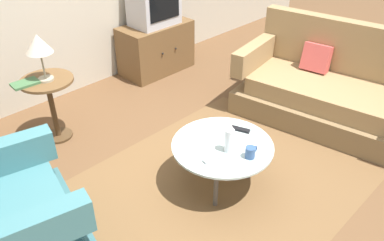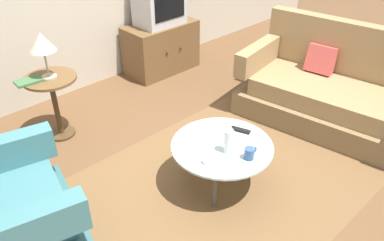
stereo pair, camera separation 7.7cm
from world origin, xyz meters
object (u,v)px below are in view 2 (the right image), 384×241
Objects in this scene: television at (159,3)px; mug at (250,153)px; tv_stand at (161,47)px; tv_remote_dark at (240,130)px; side_table at (53,95)px; couch at (334,93)px; vase at (229,138)px; book at (29,81)px; tv_remote_silver at (212,159)px; coffee_table at (222,148)px; table_lamp at (42,44)px.

mug is at bearing -114.52° from television.
tv_stand is 5.35× the size of tv_remote_dark.
tv_remote_dark is (0.85, -1.54, -0.03)m from side_table.
vase is at bearing 80.04° from couch.
tv_remote_silver is at bearing -67.43° from book.
tv_remote_silver is (-0.19, -0.07, 0.04)m from coffee_table.
tv_remote_silver is at bearing -76.10° from side_table.
mug is (-1.52, -0.15, 0.14)m from couch.
side_table reaches higher than tv_stand.
table_lamp is 3.47× the size of mug.
book is (-0.17, 0.05, -0.32)m from table_lamp.
tv_stand is 2.38m from vase.
tv_remote_dark is (0.28, 0.11, -0.11)m from vase.
tv_remote_dark is (-0.81, -1.99, 0.11)m from tv_stand.
book is at bearing 115.83° from coffee_table.
tv_remote_silver is 0.69× the size of book.
side_table is 1.13× the size of television.
tv_remote_silver is 1.79m from book.
side_table is 1.69m from tv_remote_silver.
television reaches higher than coffee_table.
table_lamp reaches higher than side_table.
book reaches higher than tv_remote_dark.
coffee_table is 3.42× the size of book.
tv_remote_dark is at bearing 74.98° from couch.
book is at bearing 44.22° from couch.
tv_remote_dark is at bearing -61.21° from side_table.
couch reaches higher than mug.
couch is 11.34× the size of tv_remote_dark.
vase is at bearing -117.36° from television.
tv_remote_silver is at bearing 141.47° from mug.
tv_stand is at bearing 62.65° from vase.
tv_stand is (1.66, 0.45, -0.14)m from side_table.
television is at bearing -90.00° from tv_stand.
book is (-1.83, -0.41, 0.33)m from tv_stand.
couch is 2.24m from television.
table_lamp is at bearing 8.73° from tv_remote_dark.
couch reaches higher than vase.
vase is (-1.09, -2.11, 0.22)m from tv_stand.
couch is at bearing -37.58° from table_lamp.
side_table is 1.77m from television.
tv_remote_dark is at bearing -112.18° from television.
table_lamp reaches higher than coffee_table.
tv_remote_dark is 0.72× the size of book.
tv_remote_dark reaches higher than coffee_table.
coffee_table is 6.51× the size of mug.
table_lamp reaches higher than tv_remote_silver.
side_table is 0.26m from book.
vase is at bearing -62.76° from book.
coffee_table is at bearing -60.71° from book.
side_table is 0.69× the size of tv_stand.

